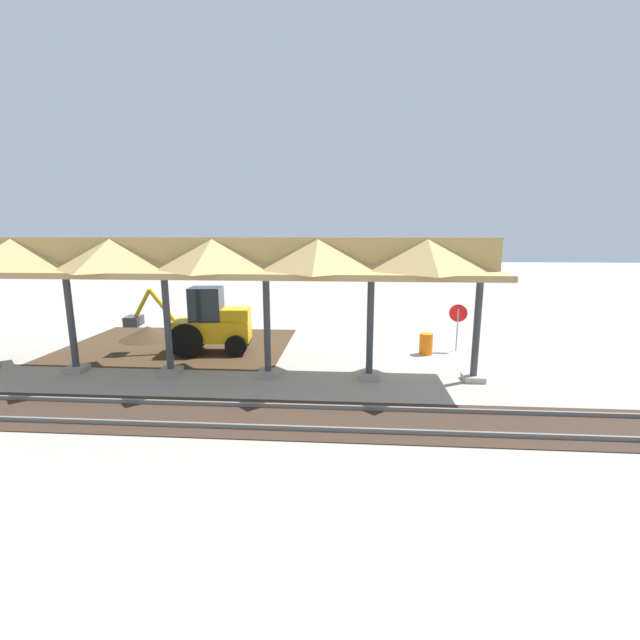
% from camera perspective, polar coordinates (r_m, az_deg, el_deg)
% --- Properties ---
extents(ground_plane, '(120.00, 120.00, 0.00)m').
position_cam_1_polar(ground_plane, '(19.32, 13.14, -3.92)').
color(ground_plane, '#9E998E').
extents(dirt_work_zone, '(9.92, 7.00, 0.01)m').
position_cam_1_polar(dirt_work_zone, '(20.67, -18.29, -3.18)').
color(dirt_work_zone, '#42301E').
rests_on(dirt_work_zone, ground).
extents(platform_canopy, '(22.83, 3.20, 4.90)m').
position_cam_1_polar(platform_canopy, '(15.92, -20.24, 7.69)').
color(platform_canopy, '#9E998E').
rests_on(platform_canopy, ground).
extents(rail_tracks, '(60.00, 2.58, 0.15)m').
position_cam_1_polar(rail_tracks, '(12.39, 18.55, -12.96)').
color(rail_tracks, slate).
rests_on(rail_tracks, ground).
extents(stop_sign, '(0.74, 0.23, 2.06)m').
position_cam_1_polar(stop_sign, '(19.27, 17.91, 0.27)').
color(stop_sign, gray).
rests_on(stop_sign, ground).
extents(backhoe, '(5.26, 1.99, 2.82)m').
position_cam_1_polar(backhoe, '(18.77, -14.63, -0.46)').
color(backhoe, '#EAB214').
rests_on(backhoe, ground).
extents(dirt_mound, '(5.31, 5.31, 1.25)m').
position_cam_1_polar(dirt_mound, '(22.41, -21.91, -2.33)').
color(dirt_mound, '#42301E').
rests_on(dirt_mound, ground).
extents(traffic_barrel, '(0.56, 0.56, 0.90)m').
position_cam_1_polar(traffic_barrel, '(18.64, 13.95, -3.09)').
color(traffic_barrel, orange).
rests_on(traffic_barrel, ground).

